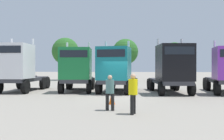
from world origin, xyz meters
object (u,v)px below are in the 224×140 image
object	(u,v)px
semi_truck_teal	(116,70)
visitor_in_hivis	(133,91)
semi_truck_green	(77,69)
traffic_cone_far	(112,98)
semi_truck_black	(172,69)
visitor_with_camera	(110,90)
semi_truck_white	(18,67)

from	to	relation	value
semi_truck_teal	visitor_in_hivis	distance (m)	9.01
semi_truck_green	traffic_cone_far	distance (m)	7.56
semi_truck_black	visitor_with_camera	xyz separation A→B (m)	(-4.08, -7.67, -0.99)
semi_truck_white	semi_truck_black	xyz separation A→B (m)	(12.52, -0.26, -0.11)
visitor_with_camera	traffic_cone_far	xyz separation A→B (m)	(-0.09, 1.99, -0.62)
semi_truck_teal	semi_truck_white	bearing A→B (deg)	-82.44
semi_truck_white	visitor_in_hivis	distance (m)	13.01
semi_truck_black	traffic_cone_far	distance (m)	7.23
visitor_with_camera	semi_truck_black	bearing A→B (deg)	169.06
semi_truck_teal	semi_truck_black	xyz separation A→B (m)	(4.40, -0.34, 0.11)
semi_truck_teal	semi_truck_green	bearing A→B (deg)	-90.85
semi_truck_white	semi_truck_teal	bearing A→B (deg)	88.78
traffic_cone_far	semi_truck_green	bearing A→B (deg)	118.65
visitor_in_hivis	semi_truck_teal	bearing A→B (deg)	115.87
visitor_in_hivis	visitor_with_camera	world-z (taller)	visitor_in_hivis
semi_truck_teal	visitor_in_hivis	world-z (taller)	semi_truck_teal
semi_truck_white	semi_truck_green	xyz separation A→B (m)	(4.82, 0.54, -0.15)
semi_truck_black	visitor_in_hivis	bearing A→B (deg)	-25.56
visitor_with_camera	traffic_cone_far	bearing A→B (deg)	-160.47
semi_truck_teal	visitor_in_hivis	size ratio (longest dim) A/B	3.75
semi_truck_white	visitor_in_hivis	xyz separation A→B (m)	(9.55, -8.77, -1.03)
semi_truck_green	semi_truck_teal	xyz separation A→B (m)	(3.31, -0.45, -0.06)
visitor_in_hivis	semi_truck_white	bearing A→B (deg)	154.17
semi_truck_green	visitor_in_hivis	distance (m)	10.48
traffic_cone_far	visitor_in_hivis	bearing A→B (deg)	-67.25
visitor_with_camera	semi_truck_green	bearing A→B (deg)	-139.77
semi_truck_teal	visitor_with_camera	size ratio (longest dim) A/B	3.95
semi_truck_green	traffic_cone_far	world-z (taller)	semi_truck_green
semi_truck_green	semi_truck_teal	size ratio (longest dim) A/B	0.93
semi_truck_white	semi_truck_black	bearing A→B (deg)	86.99
semi_truck_white	visitor_with_camera	xyz separation A→B (m)	(8.45, -7.93, -1.09)
visitor_in_hivis	visitor_with_camera	bearing A→B (deg)	159.34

